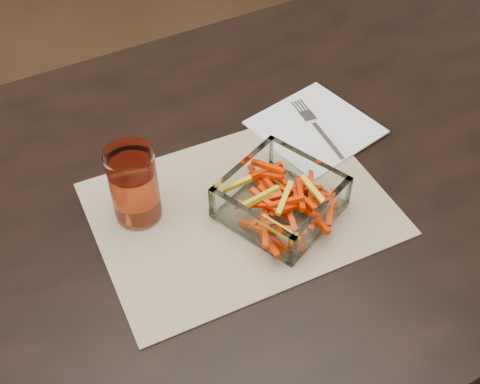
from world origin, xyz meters
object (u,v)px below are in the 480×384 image
glass_bowl (280,200)px  fork (316,126)px  dining_table (279,198)px  tumbler (134,187)px

glass_bowl → fork: 0.21m
dining_table → tumbler: 0.30m
glass_bowl → tumbler: 0.22m
fork → tumbler: bearing=-169.4°
glass_bowl → tumbler: (-0.20, 0.10, 0.03)m
dining_table → fork: (0.10, 0.04, 0.10)m
glass_bowl → fork: bearing=40.5°
dining_table → tumbler: tumbler is taller
dining_table → fork: fork is taller
dining_table → fork: size_ratio=9.24×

